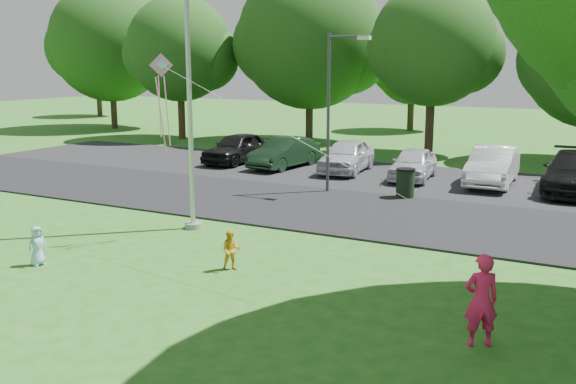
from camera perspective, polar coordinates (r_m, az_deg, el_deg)
The scene contains 13 objects.
ground at distance 13.05m, azimuth -8.90°, elevation -9.98°, with size 120.00×120.00×0.00m, color #24651A.
park_road at distance 20.62m, azimuth 6.15°, elevation -1.78°, with size 60.00×6.00×0.06m, color black.
parking_strip at distance 26.65m, azimuth 11.34°, elevation 1.10°, with size 42.00×7.00×0.06m, color black.
flagpole at distance 18.26m, azimuth -8.80°, elevation 9.55°, with size 0.50×0.50×10.00m.
street_lamp at distance 23.19m, azimuth 4.13°, elevation 8.30°, with size 1.62×0.23×5.76m.
trash_can at distance 22.91m, azimuth 10.39°, elevation 0.75°, with size 0.68×0.68×1.08m.
tree_row at distance 34.41m, azimuth 18.60°, elevation 12.54°, with size 64.35×11.94×10.88m.
horizon_trees at distance 43.68m, azimuth 23.86°, elevation 9.98°, with size 77.46×7.20×7.02m.
parked_cars at distance 26.30m, azimuth 13.85°, elevation 2.46°, with size 19.68×5.11×1.47m.
woman at distance 11.41m, azimuth 16.79°, elevation -9.20°, with size 0.59×0.39×1.63m, color #EE1F58.
child_yellow at distance 14.91m, azimuth -5.07°, elevation -5.19°, with size 0.46×0.36×0.95m, color gold.
child_blue at distance 16.33m, azimuth -21.40°, elevation -4.48°, with size 0.46×0.30×0.95m, color #97C8E8.
kite at distance 16.89m, azimuth -10.58°, elevation 9.31°, with size 9.11×3.09×3.12m.
Camera 1 is at (7.35, -9.68, 4.76)m, focal length 40.00 mm.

